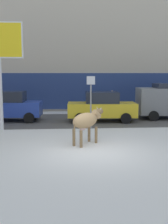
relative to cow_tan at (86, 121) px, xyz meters
The scene contains 8 objects.
ground_plane 1.57m from the cow_tan, 83.39° to the right, with size 120.00×120.00×0.00m, color white.
road_strip 6.25m from the cow_tan, 88.70° to the left, with size 60.00×5.60×0.01m, color #514F4C.
building_facade 14.50m from the cow_tan, 89.40° to the left, with size 44.00×6.10×13.00m.
cow_tan is the anchor object (origin of this frame).
car_blue_hatchback 7.43m from the cow_tan, 123.95° to the left, with size 3.58×2.07×1.86m.
car_yellow_sedan 5.80m from the cow_tan, 75.76° to the left, with size 4.29×2.15×1.84m.
pedestrian_near_billboard 9.21m from the cow_tan, 73.44° to the left, with size 0.36×0.24×1.73m.
street_sign 3.44m from the cow_tan, 81.26° to the left, with size 0.44×0.08×2.82m.
Camera 1 is at (-1.08, -10.22, 2.94)m, focal length 44.67 mm.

